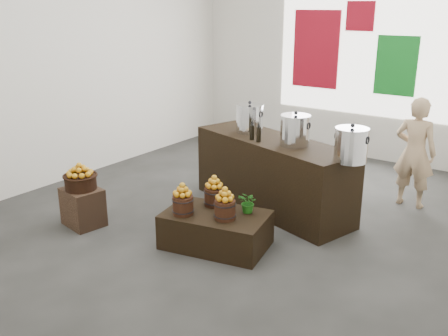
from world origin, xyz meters
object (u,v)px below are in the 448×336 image
Objects in this scene: shopper at (415,153)px; stock_pot_left at (250,119)px; counter at (272,174)px; stock_pot_center at (295,131)px; display_table at (216,230)px; crate at (83,207)px; stock_pot_right at (351,146)px; wicker_basket at (81,182)px.

stock_pot_left is at bearing 29.58° from shopper.
stock_pot_center reaches higher than counter.
counter is (-0.05, 1.38, 0.29)m from display_table.
display_table is at bearing 16.43° from crate.
counter is at bearing 163.75° from stock_pot_right.
shopper reaches higher than wicker_basket.
shopper reaches higher than crate.
counter is 1.57× the size of shopper.
counter is 1.97m from shopper.
stock_pot_left is at bearing 59.38° from crate.
display_table is (1.72, 0.51, -0.37)m from wicker_basket.
shopper reaches higher than display_table.
wicker_basket is 2.52m from counter.
stock_pot_center is at bearing 0.00° from counter.
counter is at bearing -16.25° from stock_pot_left.
crate is at bearing -115.27° from counter.
crate is 0.41× the size of display_table.
stock_pot_center is (2.04, 1.78, 0.59)m from wicker_basket.
stock_pot_left and stock_pot_center have the same top height.
display_table is 3.18× the size of stock_pot_center.
crate is 0.33m from wicker_basket.
wicker_basket is at bearing -115.27° from counter.
crate is at bearing 0.00° from wicker_basket.
stock_pot_center is at bearing 41.13° from crate.
stock_pot_left is (-0.47, 0.14, 0.68)m from counter.
stock_pot_center is at bearing 64.32° from display_table.
stock_pot_center is 1.00× the size of stock_pot_right.
stock_pot_center is at bearing 41.13° from wicker_basket.
display_table is 1.41m from counter.
counter reaches higher than wicker_basket.
stock_pot_right reaches higher than wicker_basket.
display_table is at bearing 16.43° from wicker_basket.
counter is 0.78m from stock_pot_center.
display_table is 3.18× the size of stock_pot_right.
shopper reaches higher than stock_pot_center.
stock_pot_left is (1.20, 2.02, 0.93)m from crate.
stock_pot_left is 1.00× the size of stock_pot_center.
display_table is at bearing -103.83° from stock_pot_center.
shopper is at bearing 28.39° from stock_pot_left.
wicker_basket is at bearing 0.00° from crate.
crate is 1.25× the size of wicker_basket.
shopper is (1.47, 2.59, 0.56)m from display_table.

